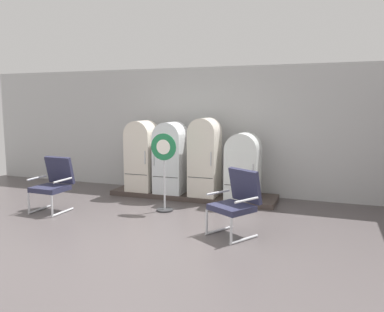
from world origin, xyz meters
The scene contains 10 objects.
ground centered at (0.00, 0.00, -0.03)m, with size 12.00×10.00×0.05m, color #4F4849.
back_wall centered at (0.00, 3.66, 1.44)m, with size 11.76×0.12×2.86m.
display_plinth centered at (0.00, 3.02, 0.05)m, with size 3.63×0.95×0.10m, color #433832.
refrigerator_0 centered at (-1.17, 2.90, 0.94)m, with size 0.59×0.66×1.57m.
refrigerator_1 centered at (-0.47, 2.91, 0.92)m, with size 0.63×0.67×1.55m.
refrigerator_2 centered at (0.32, 2.88, 0.98)m, with size 0.58×0.61×1.64m.
refrigerator_3 centered at (1.14, 2.90, 0.81)m, with size 0.66×0.64×1.35m.
armchair_left centered at (-2.14, 1.12, 0.56)m, with size 0.67×0.68×1.03m.
armchair_right centered at (1.47, 0.97, 0.56)m, with size 0.85×0.87×1.03m.
sign_stand centered at (-0.14, 1.81, 0.77)m, with size 0.51×0.32×1.49m.
Camera 1 is at (2.79, -4.70, 2.03)m, focal length 35.78 mm.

